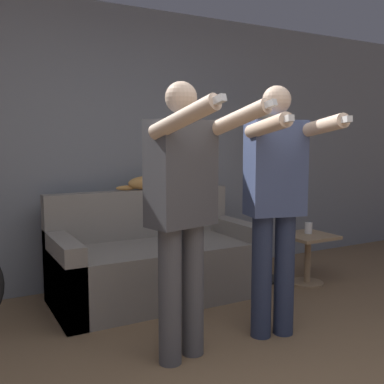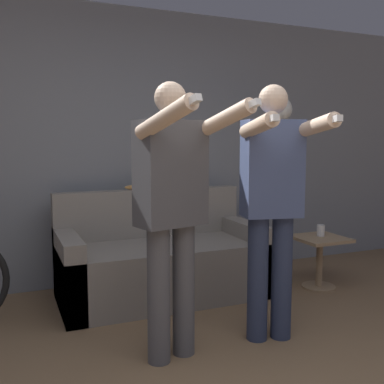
% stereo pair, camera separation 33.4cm
% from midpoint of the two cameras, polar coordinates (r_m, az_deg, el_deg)
% --- Properties ---
extents(wall_back, '(10.00, 0.05, 2.60)m').
position_cam_midpoint_polar(wall_back, '(4.31, -13.25, 5.57)').
color(wall_back, gray).
rests_on(wall_back, ground_plane).
extents(couch, '(1.74, 0.83, 0.91)m').
position_cam_midpoint_polar(couch, '(3.96, -7.16, -9.00)').
color(couch, gray).
rests_on(couch, ground_plane).
extents(person_left, '(0.59, 0.73, 1.70)m').
position_cam_midpoint_polar(person_left, '(2.70, -4.64, -1.42)').
color(person_left, '#56565B').
rests_on(person_left, ground_plane).
extents(person_right, '(0.56, 0.74, 1.72)m').
position_cam_midpoint_polar(person_right, '(3.05, 7.57, -0.58)').
color(person_right, '#2D3856').
rests_on(person_right, ground_plane).
extents(cat, '(0.51, 0.13, 0.16)m').
position_cam_midpoint_polar(cat, '(4.15, -7.79, 1.26)').
color(cat, tan).
rests_on(cat, couch).
extents(floor_lamp, '(0.32, 0.32, 1.77)m').
position_cam_midpoint_polar(floor_lamp, '(4.31, 7.35, 6.79)').
color(floor_lamp, black).
rests_on(floor_lamp, ground_plane).
extents(side_table, '(0.44, 0.44, 0.48)m').
position_cam_midpoint_polar(side_table, '(4.39, 12.40, -7.03)').
color(side_table, '#A38460').
rests_on(side_table, ground_plane).
extents(cup, '(0.07, 0.07, 0.11)m').
position_cam_midpoint_polar(cup, '(4.39, 12.48, -4.51)').
color(cup, white).
rests_on(cup, side_table).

